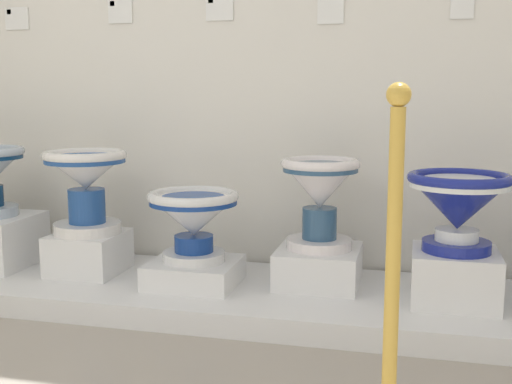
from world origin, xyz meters
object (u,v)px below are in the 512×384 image
at_px(plinth_block_broad_patterned, 455,277).
at_px(antique_toilet_broad_patterned, 458,202).
at_px(antique_toilet_rightmost, 85,178).
at_px(antique_toilet_leftmost, 320,190).
at_px(info_placard_first, 16,18).
at_px(stanchion_post_near_right, 391,331).
at_px(plinth_block_central_ornate, 194,273).
at_px(info_placard_fifth, 462,3).
at_px(plinth_block_rightmost, 88,253).
at_px(antique_toilet_central_ornate, 193,215).
at_px(info_placard_second, 120,11).
at_px(plinth_block_leftmost, 319,266).
at_px(info_placard_third, 219,8).
at_px(info_placard_fourth, 330,6).

distance_m(plinth_block_broad_patterned, antique_toilet_broad_patterned, 0.30).
bearing_deg(antique_toilet_rightmost, plinth_block_broad_patterned, -1.57).
distance_m(antique_toilet_leftmost, plinth_block_broad_patterned, 0.65).
xyz_separation_m(info_placard_first, stanchion_post_near_right, (1.96, -1.30, -1.01)).
relative_size(plinth_block_central_ornate, info_placard_fifth, 2.98).
bearing_deg(antique_toilet_broad_patterned, plinth_block_rightmost, 178.43).
bearing_deg(antique_toilet_central_ornate, info_placard_first, 158.56).
xyz_separation_m(info_placard_second, stanchion_post_near_right, (1.38, -1.30, -1.03)).
bearing_deg(plinth_block_rightmost, stanchion_post_near_right, -33.64).
height_order(antique_toilet_central_ornate, antique_toilet_broad_patterned, antique_toilet_broad_patterned).
bearing_deg(antique_toilet_leftmost, info_placard_first, 169.77).
relative_size(antique_toilet_rightmost, antique_toilet_broad_patterned, 0.95).
relative_size(plinth_block_leftmost, stanchion_post_near_right, 0.39).
height_order(antique_toilet_central_ornate, info_placard_second, info_placard_second).
distance_m(plinth_block_central_ornate, antique_toilet_central_ornate, 0.25).
height_order(plinth_block_central_ornate, stanchion_post_near_right, stanchion_post_near_right).
relative_size(plinth_block_leftmost, info_placard_third, 2.80).
distance_m(antique_toilet_central_ornate, antique_toilet_leftmost, 0.55).
bearing_deg(plinth_block_broad_patterned, antique_toilet_rightmost, 178.43).
bearing_deg(antique_toilet_leftmost, antique_toilet_central_ornate, -165.26).
relative_size(info_placard_third, info_placard_fourth, 0.87).
bearing_deg(info_placard_fourth, info_placard_first, -180.00).
distance_m(plinth_block_rightmost, plinth_block_broad_patterned, 1.62).
height_order(info_placard_first, info_placard_third, info_placard_third).
bearing_deg(antique_toilet_rightmost, plinth_block_rightmost, 0.00).
xyz_separation_m(antique_toilet_rightmost, info_placard_first, (-0.56, 0.36, 0.76)).
relative_size(antique_toilet_leftmost, antique_toilet_broad_patterned, 0.97).
xyz_separation_m(antique_toilet_central_ornate, stanchion_post_near_right, (0.86, -0.87, -0.11)).
relative_size(antique_toilet_leftmost, info_placard_third, 2.92).
bearing_deg(antique_toilet_rightmost, stanchion_post_near_right, -33.64).
bearing_deg(stanchion_post_near_right, plinth_block_broad_patterned, 76.21).
xyz_separation_m(antique_toilet_central_ornate, info_placard_fourth, (0.52, 0.43, 0.90)).
bearing_deg(stanchion_post_near_right, antique_toilet_broad_patterned, 76.21).
relative_size(plinth_block_rightmost, plinth_block_broad_patterned, 0.97).
relative_size(info_placard_second, info_placard_fourth, 0.83).
bearing_deg(plinth_block_central_ornate, info_placard_fifth, 21.61).
bearing_deg(antique_toilet_central_ornate, plinth_block_rightmost, 173.13).
distance_m(plinth_block_rightmost, plinth_block_central_ornate, 0.54).
bearing_deg(plinth_block_rightmost, antique_toilet_rightmost, 180.00).
relative_size(plinth_block_leftmost, info_placard_fifth, 2.96).
bearing_deg(info_placard_fourth, plinth_block_central_ornate, -140.24).
bearing_deg(info_placard_third, info_placard_second, -180.00).
xyz_separation_m(plinth_block_rightmost, info_placard_first, (-0.56, 0.36, 1.11)).
bearing_deg(plinth_block_broad_patterned, info_placard_first, 169.34).
distance_m(antique_toilet_rightmost, antique_toilet_leftmost, 1.07).
relative_size(plinth_block_rightmost, info_placard_second, 2.56).
distance_m(antique_toilet_central_ornate, info_placard_fourth, 1.13).
height_order(plinth_block_leftmost, antique_toilet_broad_patterned, antique_toilet_broad_patterned).
height_order(plinth_block_central_ornate, info_placard_second, info_placard_second).
height_order(plinth_block_central_ornate, plinth_block_broad_patterned, plinth_block_broad_patterned).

